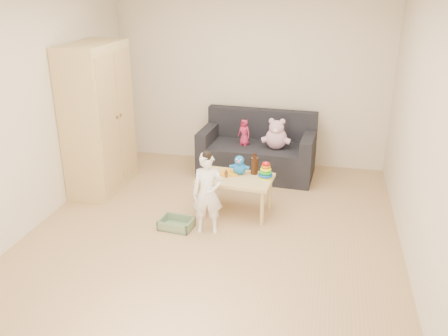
% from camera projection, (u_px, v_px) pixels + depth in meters
% --- Properties ---
extents(room, '(4.50, 4.50, 4.50)m').
position_uv_depth(room, '(214.00, 117.00, 4.83)').
color(room, tan).
rests_on(room, ground).
extents(wardrobe, '(0.53, 1.06, 1.90)m').
position_uv_depth(wardrobe, '(98.00, 119.00, 6.06)').
color(wardrobe, tan).
rests_on(wardrobe, ground).
extents(sofa, '(1.63, 0.88, 0.45)m').
position_uv_depth(sofa, '(257.00, 160.00, 6.74)').
color(sofa, black).
rests_on(sofa, ground).
extents(play_table, '(0.90, 0.61, 0.45)m').
position_uv_depth(play_table, '(235.00, 195.00, 5.63)').
color(play_table, '#E6CA7E').
rests_on(play_table, ground).
extents(storage_bin, '(0.39, 0.31, 0.11)m').
position_uv_depth(storage_bin, '(176.00, 223.00, 5.33)').
color(storage_bin, '#67805D').
rests_on(storage_bin, ground).
extents(toddler, '(0.37, 0.28, 0.89)m').
position_uv_depth(toddler, '(208.00, 194.00, 5.12)').
color(toddler, white).
rests_on(toddler, ground).
extents(pink_bear, '(0.32, 0.28, 0.36)m').
position_uv_depth(pink_bear, '(276.00, 136.00, 6.45)').
color(pink_bear, '#D099B4').
rests_on(pink_bear, sofa).
extents(doll, '(0.22, 0.18, 0.36)m').
position_uv_depth(doll, '(244.00, 133.00, 6.59)').
color(doll, '#B4214B').
rests_on(doll, sofa).
extents(ring_stacker, '(0.17, 0.17, 0.19)m').
position_uv_depth(ring_stacker, '(266.00, 172.00, 5.50)').
color(ring_stacker, '#E4FF0D').
rests_on(ring_stacker, play_table).
extents(brown_bottle, '(0.09, 0.09, 0.26)m').
position_uv_depth(brown_bottle, '(254.00, 165.00, 5.61)').
color(brown_bottle, black).
rests_on(brown_bottle, play_table).
extents(blue_plush, '(0.20, 0.16, 0.24)m').
position_uv_depth(blue_plush, '(239.00, 165.00, 5.60)').
color(blue_plush, blue).
rests_on(blue_plush, play_table).
extents(wooden_figure, '(0.05, 0.05, 0.10)m').
position_uv_depth(wooden_figure, '(226.00, 174.00, 5.52)').
color(wooden_figure, brown).
rests_on(wooden_figure, play_table).
extents(yellow_book, '(0.23, 0.23, 0.02)m').
position_uv_depth(yellow_book, '(230.00, 173.00, 5.66)').
color(yellow_book, orange).
rests_on(yellow_book, play_table).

